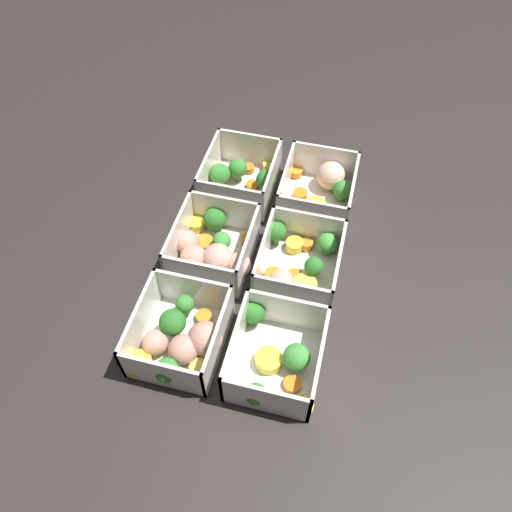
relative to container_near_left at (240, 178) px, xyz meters
name	(u,v)px	position (x,y,z in m)	size (l,w,h in m)	color
ground_plane	(256,265)	(0.16, 0.07, -0.03)	(4.00, 4.00, 0.00)	#282321
container_near_left	(240,178)	(0.00, 0.00, 0.00)	(0.16, 0.14, 0.07)	silver
container_near_center	(211,248)	(0.17, 0.00, 0.00)	(0.15, 0.14, 0.07)	silver
container_near_right	(181,339)	(0.33, 0.00, 0.00)	(0.15, 0.14, 0.07)	silver
container_far_left	(324,192)	(0.00, 0.15, 0.00)	(0.16, 0.12, 0.07)	silver
container_far_center	(299,263)	(0.16, 0.14, 0.00)	(0.14, 0.13, 0.07)	silver
container_far_right	(276,355)	(0.32, 0.14, 0.00)	(0.15, 0.13, 0.07)	silver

